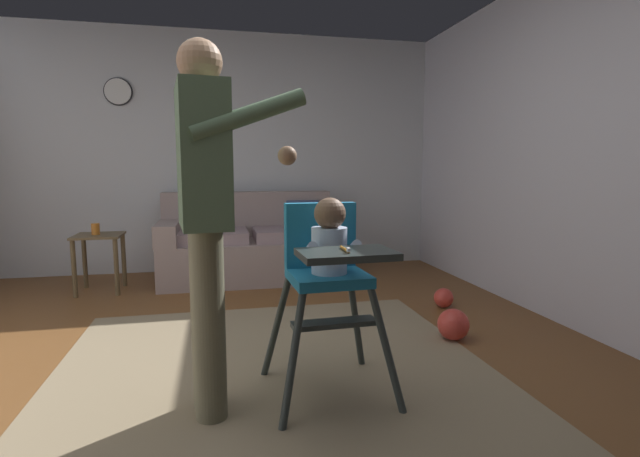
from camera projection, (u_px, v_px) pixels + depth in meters
The scene contains 12 objects.
ground at pixel (226, 388), 2.51m from camera, with size 6.32×7.21×0.10m, color brown.
wall_far at pixel (217, 153), 5.09m from camera, with size 5.52×0.06×2.53m, color silver.
wall_right at pixel (586, 144), 3.14m from camera, with size 0.06×6.21×2.53m, color silver.
area_rug at pixel (279, 383), 2.44m from camera, with size 2.38×2.70×0.01m, color #8D7B5C.
couch at pixel (251, 245), 4.77m from camera, with size 1.75×0.86×0.86m.
high_chair at pixel (328, 259), 2.27m from camera, with size 0.63×0.74×0.98m.
adult_standing at pixel (206, 209), 2.06m from camera, with size 0.55×0.50×1.65m.
toy_ball at pixel (453, 324), 3.06m from camera, with size 0.20×0.20×0.20m, color #D13D33.
toy_ball_second at pixel (444, 298), 3.78m from camera, with size 0.16×0.16×0.16m, color #D13D33.
side_table at pixel (99, 250), 4.23m from camera, with size 0.40×0.40×0.52m.
sippy_cup at pixel (96, 229), 4.20m from camera, with size 0.07×0.07×0.10m, color orange.
wall_clock at pixel (118, 92), 4.76m from camera, with size 0.28×0.04×0.28m.
Camera 1 is at (-0.02, -2.43, 1.11)m, focal length 26.55 mm.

